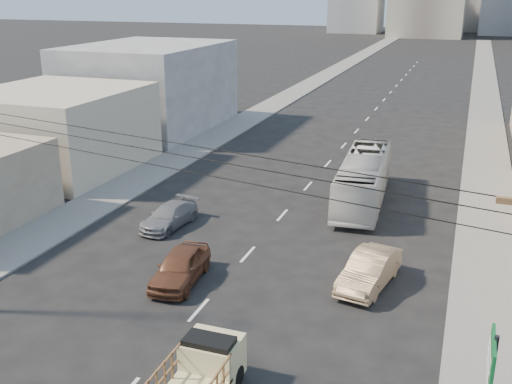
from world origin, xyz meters
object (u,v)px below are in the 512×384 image
Objects in this scene: city_bus at (363,179)px; green_sign at (489,379)px; sedan_brown at (180,267)px; sedan_tan at (369,270)px; flatbed_pickup at (199,373)px; sedan_grey at (169,216)px.

city_bus is 2.22× the size of green_sign.
city_bus is at bearing 60.82° from sedan_brown.
sedan_tan is at bearing -82.00° from city_bus.
flatbed_pickup is 21.51m from city_bus.
sedan_brown is 0.91× the size of green_sign.
flatbed_pickup reaches higher than sedan_grey.
flatbed_pickup is 0.97× the size of sedan_brown.
sedan_brown is 15.92m from green_sign.
sedan_grey is at bearing 115.97° from sedan_brown.
sedan_tan is (2.35, -11.31, -0.76)m from city_bus.
sedan_brown is (-4.46, 7.53, -0.32)m from flatbed_pickup.
flatbed_pickup is 0.88× the size of green_sign.
sedan_tan is 1.08× the size of sedan_grey.
sedan_brown is 1.04× the size of sedan_grey.
sedan_tan is 12.52m from green_sign.
green_sign reaches higher than sedan_grey.
green_sign is at bearing -39.26° from sedan_brown.
green_sign is (16.76, -14.58, 3.11)m from sedan_grey.
sedan_tan is (8.35, 2.60, 0.01)m from sedan_brown.
green_sign is (7.05, -22.53, 2.20)m from city_bus.
city_bus is at bearing 112.00° from sedan_tan.
city_bus is 11.58m from sedan_tan.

